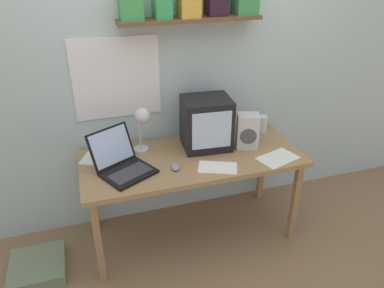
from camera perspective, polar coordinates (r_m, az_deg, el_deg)
name	(u,v)px	position (r m, az deg, el deg)	size (l,w,h in m)	color
ground_plane	(192,232)	(3.09, 0.00, -13.24)	(12.00, 12.00, 0.00)	#906D4D
back_wall	(176,58)	(2.79, -2.46, 12.89)	(5.60, 0.24, 2.60)	silver
corner_desk	(192,164)	(2.71, 0.00, -3.03)	(1.57, 0.67, 0.71)	#A57C4E
crt_monitor	(206,123)	(2.73, 2.21, 3.21)	(0.36, 0.32, 0.38)	black
laptop	(121,161)	(2.53, -10.77, -2.61)	(0.45, 0.46, 0.26)	black
desk_lamp	(142,121)	(2.62, -7.61, 3.57)	(0.13, 0.18, 0.36)	silver
juice_glass	(262,125)	(3.05, 10.65, 2.91)	(0.07, 0.07, 0.14)	white
space_heater	(248,131)	(2.77, 8.46, 1.96)	(0.19, 0.16, 0.26)	silver
computer_mouse	(176,166)	(2.53, -2.52, -3.41)	(0.08, 0.12, 0.03)	gray
loose_paper_near_laptop	(278,158)	(2.72, 12.94, -2.11)	(0.32, 0.26, 0.00)	white
loose_paper_near_monitor	(218,167)	(2.55, 3.94, -3.59)	(0.30, 0.24, 0.00)	white
printed_handout	(103,158)	(2.72, -13.44, -2.13)	(0.34, 0.30, 0.00)	white
floor_cushion	(38,267)	(2.96, -22.44, -17.00)	(0.37, 0.37, 0.09)	gray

